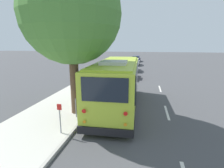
# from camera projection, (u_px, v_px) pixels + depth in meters

# --- Properties ---
(ground_plane) EXTENTS (160.00, 160.00, 0.00)m
(ground_plane) POSITION_uv_depth(u_px,v_px,m) (121.00, 111.00, 11.18)
(ground_plane) COLOR #474749
(sidewalk_slab) EXTENTS (80.00, 3.97, 0.15)m
(sidewalk_slab) POSITION_uv_depth(u_px,v_px,m) (63.00, 106.00, 11.89)
(sidewalk_slab) COLOR beige
(sidewalk_slab) RESTS_ON ground
(curb_strip) EXTENTS (80.00, 0.14, 0.15)m
(curb_strip) POSITION_uv_depth(u_px,v_px,m) (92.00, 108.00, 11.51)
(curb_strip) COLOR #AAA69D
(curb_strip) RESTS_ON ground
(shuttle_bus) EXTENTS (8.70, 3.03, 3.29)m
(shuttle_bus) POSITION_uv_depth(u_px,v_px,m) (117.00, 82.00, 11.49)
(shuttle_bus) COLOR #ADC633
(shuttle_bus) RESTS_ON ground
(parked_sedan_maroon) EXTENTS (4.23, 1.87, 1.32)m
(parked_sedan_maroon) POSITION_uv_depth(u_px,v_px,m) (128.00, 73.00, 21.67)
(parked_sedan_maroon) COLOR maroon
(parked_sedan_maroon) RESTS_ON ground
(parked_sedan_silver) EXTENTS (4.56, 2.06, 1.33)m
(parked_sedan_silver) POSITION_uv_depth(u_px,v_px,m) (132.00, 67.00, 27.29)
(parked_sedan_silver) COLOR #A8AAAF
(parked_sedan_silver) RESTS_ON ground
(parked_sedan_white) EXTENTS (4.52, 1.74, 1.31)m
(parked_sedan_white) POSITION_uv_depth(u_px,v_px,m) (135.00, 62.00, 34.55)
(parked_sedan_white) COLOR silver
(parked_sedan_white) RESTS_ON ground
(parked_sedan_navy) EXTENTS (4.44, 2.02, 1.29)m
(parked_sedan_navy) POSITION_uv_depth(u_px,v_px,m) (136.00, 59.00, 41.54)
(parked_sedan_navy) COLOR #19234C
(parked_sedan_navy) RESTS_ON ground
(street_tree) EXTENTS (5.45, 5.45, 9.18)m
(street_tree) POSITION_uv_depth(u_px,v_px,m) (72.00, 7.00, 9.42)
(street_tree) COLOR brown
(street_tree) RESTS_ON sidewalk_slab
(sign_post_near) EXTENTS (0.06, 0.22, 1.43)m
(sign_post_near) POSITION_uv_depth(u_px,v_px,m) (60.00, 118.00, 8.01)
(sign_post_near) COLOR gray
(sign_post_near) RESTS_ON sidewalk_slab
(sign_post_far) EXTENTS (0.06, 0.06, 1.10)m
(sign_post_far) POSITION_uv_depth(u_px,v_px,m) (76.00, 108.00, 9.83)
(sign_post_far) COLOR gray
(sign_post_far) RESTS_ON sidewalk_slab
(fire_hydrant) EXTENTS (0.22, 0.22, 0.81)m
(fire_hydrant) POSITION_uv_depth(u_px,v_px,m) (109.00, 77.00, 19.43)
(fire_hydrant) COLOR gold
(fire_hydrant) RESTS_ON sidewalk_slab
(lane_stripe_mid) EXTENTS (2.40, 0.14, 0.01)m
(lane_stripe_mid) POSITION_uv_depth(u_px,v_px,m) (167.00, 112.00, 11.00)
(lane_stripe_mid) COLOR silver
(lane_stripe_mid) RESTS_ON ground
(lane_stripe_ahead) EXTENTS (2.40, 0.14, 0.01)m
(lane_stripe_ahead) POSITION_uv_depth(u_px,v_px,m) (160.00, 89.00, 16.74)
(lane_stripe_ahead) COLOR silver
(lane_stripe_ahead) RESTS_ON ground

